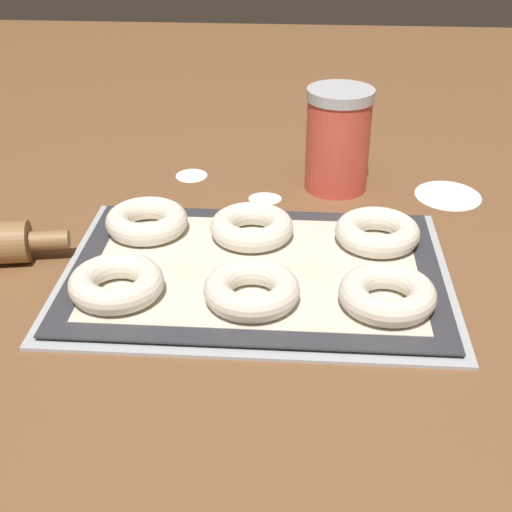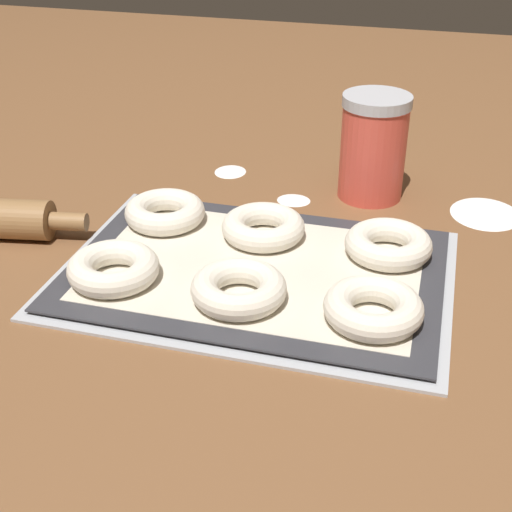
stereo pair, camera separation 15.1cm
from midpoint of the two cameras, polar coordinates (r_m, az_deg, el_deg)
The scene contains 13 objects.
ground_plane at distance 0.89m, azimuth -3.64°, elevation -1.42°, with size 2.80×2.80×0.00m, color brown.
baking_tray at distance 0.89m, azimuth -4.86°, elevation -1.54°, with size 0.48×0.34×0.01m.
baking_mat at distance 0.88m, azimuth -4.87°, elevation -1.24°, with size 0.46×0.32×0.00m.
bagel_front_left at distance 0.85m, azimuth -16.16°, elevation -2.37°, with size 0.11×0.11×0.03m.
bagel_front_center at distance 0.81m, azimuth -5.67°, elevation -2.98°, with size 0.11×0.11×0.03m.
bagel_front_right at distance 0.80m, azimuth 5.26°, elevation -3.33°, with size 0.11×0.11×0.03m.
bagel_back_left at distance 0.98m, azimuth -13.15°, elevation 2.55°, with size 0.11×0.11×0.03m.
bagel_back_center at distance 0.94m, azimuth -4.92°, elevation 2.13°, with size 0.11×0.11×0.03m.
bagel_back_right at distance 0.93m, azimuth 5.18°, elevation 1.70°, with size 0.11×0.11×0.03m.
flour_canister at distance 1.08m, azimuth 2.63°, elevation 9.15°, with size 0.10×0.10×0.16m.
flour_patch_near at distance 1.17m, azimuth -8.90°, elevation 6.29°, with size 0.05×0.06×0.00m.
flour_patch_far at distance 1.11m, azimuth 11.44°, elevation 4.68°, with size 0.10×0.11×0.00m.
flour_patch_side at distance 1.08m, azimuth -3.27°, elevation 4.51°, with size 0.05×0.04×0.00m.
Camera 1 is at (0.03, -0.77, 0.47)m, focal length 50.00 mm.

